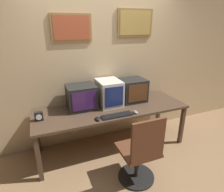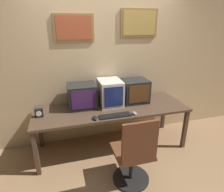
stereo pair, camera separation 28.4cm
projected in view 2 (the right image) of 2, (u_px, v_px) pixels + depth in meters
The scene contains 11 objects.
ground_plane at pixel (130, 185), 2.39m from camera, with size 14.00×14.00×0.00m, color #93704C.
wall_back at pixel (105, 64), 3.09m from camera, with size 8.00×0.08×2.60m.
desk at pixel (112, 112), 2.93m from camera, with size 2.36×0.76×0.71m.
monitor_left at pixel (82, 96), 2.89m from camera, with size 0.43×0.38×0.37m.
monitor_center at pixel (110, 93), 2.98m from camera, with size 0.35×0.44×0.40m.
monitor_right at pixel (135, 91), 3.11m from camera, with size 0.41×0.37×0.38m.
keyboard_main at pixel (115, 115), 2.65m from camera, with size 0.46×0.13×0.03m.
mouse_near_keyboard at pixel (134, 113), 2.71m from camera, with size 0.06×0.11×0.03m.
mouse_far_corner at pixel (95, 118), 2.57m from camera, with size 0.07×0.12×0.03m.
desk_clock at pixel (39, 113), 2.61m from camera, with size 0.11×0.07×0.13m.
office_chair at pixel (134, 157), 2.29m from camera, with size 0.48×0.48×0.97m.
Camera 2 is at (-0.72, -1.69, 1.93)m, focal length 30.00 mm.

